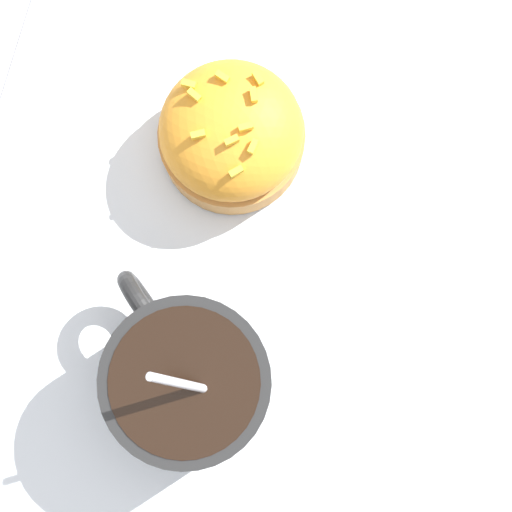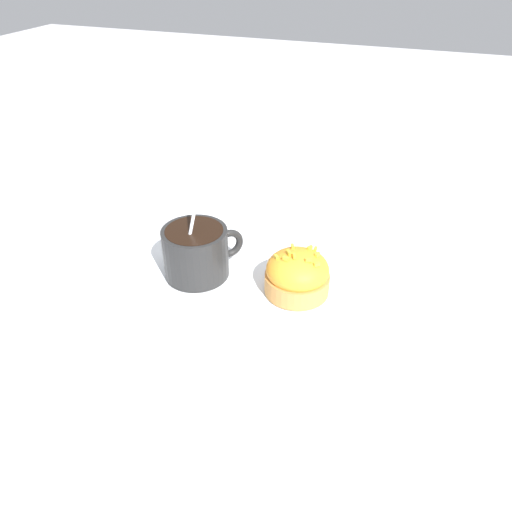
# 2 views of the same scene
# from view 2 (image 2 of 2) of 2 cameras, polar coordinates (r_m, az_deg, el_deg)

# --- Properties ---
(ground_plane) EXTENTS (3.00, 3.00, 0.00)m
(ground_plane) POSITION_cam_2_polar(r_m,az_deg,el_deg) (0.61, -1.31, -3.42)
(ground_plane) COLOR #B2B2B7
(paper_napkin) EXTENTS (0.33, 0.29, 0.00)m
(paper_napkin) POSITION_cam_2_polar(r_m,az_deg,el_deg) (0.61, -1.32, -3.30)
(paper_napkin) COLOR white
(paper_napkin) RESTS_ON ground_plane
(coffee_cup) EXTENTS (0.09, 0.09, 0.10)m
(coffee_cup) POSITION_cam_2_polar(r_m,az_deg,el_deg) (0.61, -6.89, 0.56)
(coffee_cup) COLOR black
(coffee_cup) RESTS_ON paper_napkin
(frosted_pastry) EXTENTS (0.08, 0.08, 0.06)m
(frosted_pastry) POSITION_cam_2_polar(r_m,az_deg,el_deg) (0.59, 4.74, -2.10)
(frosted_pastry) COLOR #C18442
(frosted_pastry) RESTS_ON paper_napkin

